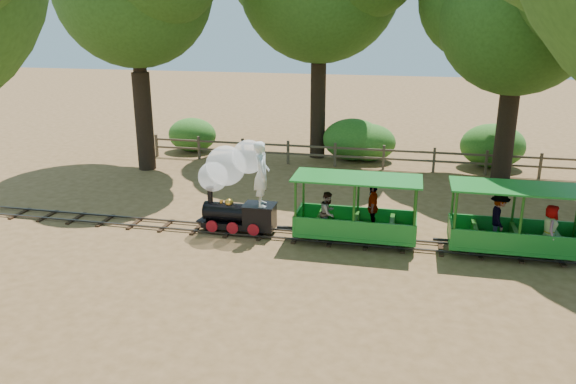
% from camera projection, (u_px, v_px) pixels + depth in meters
% --- Properties ---
extents(ground, '(90.00, 90.00, 0.00)m').
position_uv_depth(ground, '(331.00, 240.00, 15.82)').
color(ground, olive).
rests_on(ground, ground).
extents(track, '(22.00, 1.00, 0.10)m').
position_uv_depth(track, '(331.00, 238.00, 15.80)').
color(track, '#3F3D3A').
rests_on(track, ground).
extents(locomotive, '(2.43, 1.14, 2.83)m').
position_uv_depth(locomotive, '(235.00, 179.00, 15.96)').
color(locomotive, black).
rests_on(locomotive, ground).
extents(carriage_front, '(3.46, 1.41, 1.80)m').
position_uv_depth(carriage_front, '(354.00, 216.00, 15.42)').
color(carriage_front, '#1A7924').
rests_on(carriage_front, track).
extents(carriage_rear, '(3.46, 1.41, 1.80)m').
position_uv_depth(carriage_rear, '(515.00, 227.00, 14.57)').
color(carriage_rear, '#1A7924').
rests_on(carriage_rear, track).
extents(oak_ne, '(7.09, 6.24, 8.90)m').
position_uv_depth(oak_ne, '(519.00, 7.00, 19.82)').
color(oak_ne, '#2D2116').
rests_on(oak_ne, ground).
extents(fence, '(18.10, 0.10, 1.00)m').
position_uv_depth(fence, '(359.00, 154.00, 23.09)').
color(fence, brown).
rests_on(fence, ground).
extents(shrub_west, '(2.24, 1.72, 1.55)m').
position_uv_depth(shrub_west, '(192.00, 135.00, 25.84)').
color(shrub_west, '#2D6B1E').
rests_on(shrub_west, ground).
extents(shrub_mid_w, '(2.61, 2.00, 1.80)m').
position_uv_depth(shrub_mid_w, '(353.00, 139.00, 24.28)').
color(shrub_mid_w, '#2D6B1E').
rests_on(shrub_mid_w, ground).
extents(shrub_mid_e, '(2.33, 1.79, 1.61)m').
position_uv_depth(shrub_mid_e, '(369.00, 142.00, 24.17)').
color(shrub_mid_e, '#2D6B1E').
rests_on(shrub_mid_e, ground).
extents(shrub_east, '(2.62, 2.02, 1.81)m').
position_uv_depth(shrub_east, '(493.00, 146.00, 23.10)').
color(shrub_east, '#2D6B1E').
rests_on(shrub_east, ground).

